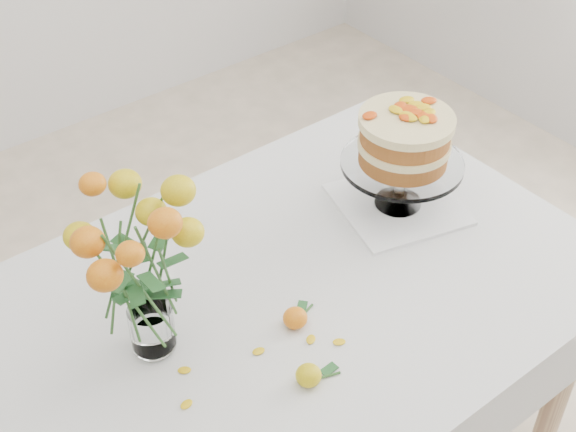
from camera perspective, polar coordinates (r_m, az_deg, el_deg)
name	(u,v)px	position (r m, az deg, el deg)	size (l,w,h in m)	color
table	(276,323)	(1.76, -0.84, -7.59)	(1.43, 0.93, 0.76)	tan
napkin	(397,204)	(1.94, 7.79, 0.82)	(0.27, 0.27, 0.01)	white
cake_stand	(404,144)	(1.83, 8.26, 5.09)	(0.28, 0.28, 0.26)	white
rose_vase	(140,252)	(1.44, -10.49, -2.55)	(0.32, 0.32, 0.43)	white
loose_rose_near	(309,375)	(1.53, 1.49, -11.26)	(0.09, 0.05, 0.04)	yellow
loose_rose_far	(295,318)	(1.63, 0.52, -7.26)	(0.09, 0.05, 0.04)	#D1570A
stray_petal_a	(259,351)	(1.59, -2.11, -9.59)	(0.03, 0.02, 0.00)	yellow
stray_petal_b	(311,340)	(1.61, 1.63, -8.77)	(0.03, 0.02, 0.00)	yellow
stray_petal_c	(339,342)	(1.61, 3.66, -8.94)	(0.03, 0.02, 0.00)	yellow
stray_petal_d	(184,370)	(1.58, -7.38, -10.83)	(0.03, 0.02, 0.00)	yellow
stray_petal_e	(187,404)	(1.52, -7.23, -13.15)	(0.03, 0.02, 0.00)	yellow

